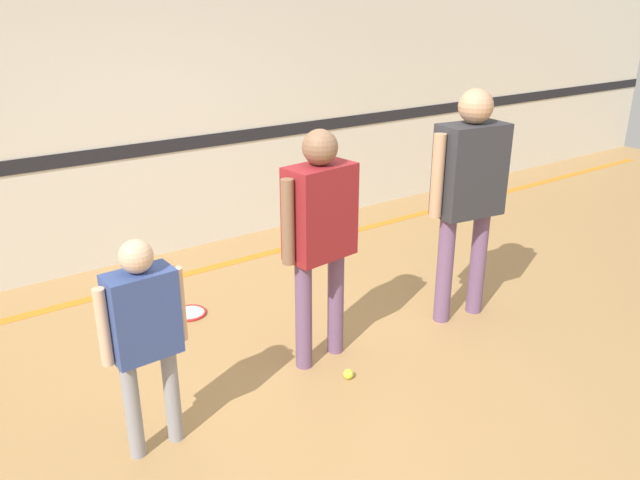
% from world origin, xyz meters
% --- Properties ---
extents(ground_plane, '(16.00, 16.00, 0.00)m').
position_xyz_m(ground_plane, '(0.00, 0.00, 0.00)').
color(ground_plane, '#A87F4C').
extents(wall_back, '(16.00, 0.07, 3.20)m').
position_xyz_m(wall_back, '(0.00, 2.59, 1.60)').
color(wall_back, silver).
rests_on(wall_back, ground_plane).
extents(floor_stripe, '(14.40, 0.10, 0.01)m').
position_xyz_m(floor_stripe, '(0.00, 1.99, 0.00)').
color(floor_stripe, orange).
rests_on(floor_stripe, ground_plane).
extents(person_instructor, '(0.59, 0.29, 1.56)m').
position_xyz_m(person_instructor, '(0.13, 0.19, 0.96)').
color(person_instructor, '#6B4C70').
rests_on(person_instructor, ground_plane).
extents(person_student_left, '(0.46, 0.20, 1.21)m').
position_xyz_m(person_student_left, '(-1.10, -0.03, 0.75)').
color(person_student_left, gray).
rests_on(person_student_left, ground_plane).
extents(person_student_right, '(0.65, 0.33, 1.71)m').
position_xyz_m(person_student_right, '(1.35, 0.07, 1.06)').
color(person_student_right, '#6B4C70').
rests_on(person_student_right, ground_plane).
extents(racket_spare_on_floor, '(0.51, 0.29, 0.03)m').
position_xyz_m(racket_spare_on_floor, '(-0.35, 1.28, 0.01)').
color(racket_spare_on_floor, red).
rests_on(racket_spare_on_floor, ground_plane).
extents(tennis_ball_near_instructor, '(0.07, 0.07, 0.07)m').
position_xyz_m(tennis_ball_near_instructor, '(0.14, -0.12, 0.03)').
color(tennis_ball_near_instructor, '#CCE038').
rests_on(tennis_ball_near_instructor, ground_plane).
extents(tennis_ball_by_spare_racket, '(0.07, 0.07, 0.07)m').
position_xyz_m(tennis_ball_by_spare_racket, '(-0.45, 1.22, 0.03)').
color(tennis_ball_by_spare_racket, '#CCE038').
rests_on(tennis_ball_by_spare_racket, ground_plane).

